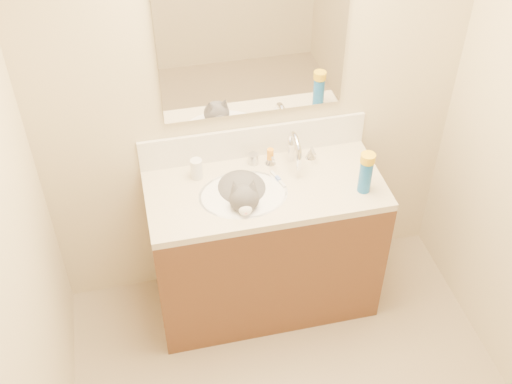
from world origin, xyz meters
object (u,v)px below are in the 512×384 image
cat (243,196)px  pill_bottle (197,169)px  vanity_cabinet (265,249)px  silver_jar (253,159)px  basin (243,205)px  amber_bottle (270,156)px  faucet (293,152)px  spray_can (365,177)px

cat → pill_bottle: (-0.20, 0.15, 0.09)m
vanity_cabinet → pill_bottle: bearing=155.0°
pill_bottle → silver_jar: size_ratio=1.83×
pill_bottle → silver_jar: bearing=8.6°
basin → amber_bottle: (0.19, 0.21, 0.11)m
faucet → silver_jar: faucet is taller
vanity_cabinet → faucet: 0.58m
basin → spray_can: spray_can is taller
cat → vanity_cabinet: bearing=8.9°
vanity_cabinet → amber_bottle: (0.07, 0.18, 0.49)m
spray_can → basin: bearing=170.1°
silver_jar → spray_can: bearing=-34.1°
vanity_cabinet → cat: 0.43m
faucet → spray_can: faucet is taller
faucet → pill_bottle: size_ratio=2.54×
faucet → amber_bottle: bearing=157.9°
basin → faucet: size_ratio=1.61×
faucet → silver_jar: (-0.20, 0.06, -0.06)m
cat → silver_jar: 0.23m
silver_jar → spray_can: size_ratio=0.34×
cat → spray_can: (0.59, -0.13, 0.12)m
amber_bottle → silver_jar: bearing=170.5°
faucet → amber_bottle: faucet is taller
vanity_cabinet → basin: 0.40m
faucet → vanity_cabinet: bearing=-142.7°
basin → amber_bottle: size_ratio=5.11×
vanity_cabinet → pill_bottle: (-0.32, 0.15, 0.51)m
vanity_cabinet → pill_bottle: pill_bottle is taller
faucet → amber_bottle: size_ratio=3.18×
faucet → cat: 0.35m
cat → amber_bottle: bearing=51.6°
faucet → cat: bearing=-154.6°
vanity_cabinet → silver_jar: size_ratio=19.90×
cat → silver_jar: bearing=70.2°
faucet → cat: (-0.30, -0.14, -0.12)m
basin → faucet: bearing=29.1°
cat → spray_can: 0.61m
faucet → pill_bottle: (-0.50, 0.01, -0.03)m
faucet → spray_can: (0.29, -0.27, 0.00)m
silver_jar → amber_bottle: size_ratio=0.68×
cat → silver_jar: cat is taller
pill_bottle → spray_can: 0.84m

